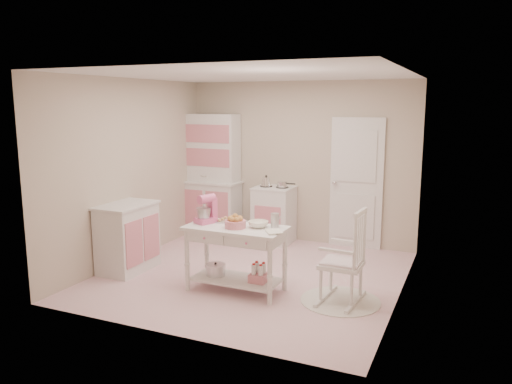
# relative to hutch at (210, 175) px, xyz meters

# --- Properties ---
(room_shell) EXTENTS (3.84, 3.84, 2.62)m
(room_shell) POSITION_rel_hutch_xyz_m (1.52, -1.66, 0.61)
(room_shell) COLOR #D38393
(room_shell) RESTS_ON ground
(door) EXTENTS (0.82, 0.05, 2.04)m
(door) POSITION_rel_hutch_xyz_m (2.47, 0.21, -0.02)
(door) COLOR white
(door) RESTS_ON ground
(hutch) EXTENTS (1.06, 0.50, 2.08)m
(hutch) POSITION_rel_hutch_xyz_m (0.00, 0.00, 0.00)
(hutch) COLOR white
(hutch) RESTS_ON ground
(stove) EXTENTS (0.62, 0.57, 0.92)m
(stove) POSITION_rel_hutch_xyz_m (1.20, -0.05, -0.58)
(stove) COLOR white
(stove) RESTS_ON ground
(base_cabinet) EXTENTS (0.54, 0.84, 0.92)m
(base_cabinet) POSITION_rel_hutch_xyz_m (-0.11, -2.14, -0.58)
(base_cabinet) COLOR white
(base_cabinet) RESTS_ON ground
(lace_rug) EXTENTS (0.92, 0.92, 0.01)m
(lace_rug) POSITION_rel_hutch_xyz_m (2.83, -2.06, -1.03)
(lace_rug) COLOR white
(lace_rug) RESTS_ON ground
(rocking_chair) EXTENTS (0.54, 0.76, 1.10)m
(rocking_chair) POSITION_rel_hutch_xyz_m (2.83, -2.06, -0.49)
(rocking_chair) COLOR white
(rocking_chair) RESTS_ON ground
(work_table) EXTENTS (1.20, 0.60, 0.80)m
(work_table) POSITION_rel_hutch_xyz_m (1.57, -2.23, -0.64)
(work_table) COLOR white
(work_table) RESTS_ON ground
(stand_mixer) EXTENTS (0.29, 0.33, 0.34)m
(stand_mixer) POSITION_rel_hutch_xyz_m (1.15, -2.21, -0.07)
(stand_mixer) COLOR #E46096
(stand_mixer) RESTS_ON work_table
(cookie_tray) EXTENTS (0.34, 0.24, 0.02)m
(cookie_tray) POSITION_rel_hutch_xyz_m (1.42, -2.05, -0.23)
(cookie_tray) COLOR silver
(cookie_tray) RESTS_ON work_table
(bread_basket) EXTENTS (0.25, 0.25, 0.09)m
(bread_basket) POSITION_rel_hutch_xyz_m (1.59, -2.28, -0.19)
(bread_basket) COLOR #D67B88
(bread_basket) RESTS_ON work_table
(mixing_bowl) EXTENTS (0.24, 0.24, 0.07)m
(mixing_bowl) POSITION_rel_hutch_xyz_m (1.83, -2.15, -0.20)
(mixing_bowl) COLOR white
(mixing_bowl) RESTS_ON work_table
(metal_pitcher) EXTENTS (0.10, 0.10, 0.17)m
(metal_pitcher) POSITION_rel_hutch_xyz_m (2.01, -2.07, -0.16)
(metal_pitcher) COLOR silver
(metal_pitcher) RESTS_ON work_table
(recipe_book) EXTENTS (0.27, 0.28, 0.02)m
(recipe_book) POSITION_rel_hutch_xyz_m (2.02, -2.35, -0.23)
(recipe_book) COLOR white
(recipe_book) RESTS_ON work_table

